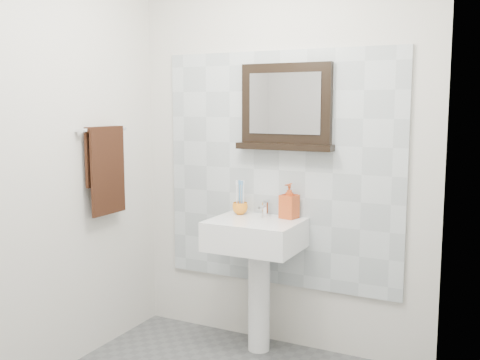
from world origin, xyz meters
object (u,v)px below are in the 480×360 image
object	(u,v)px
pedestal_sink	(256,249)
soap_dispenser	(289,201)
hand_towel	(106,163)
toothbrush_cup	(240,208)
framed_mirror	(286,109)

from	to	relation	value
pedestal_sink	soap_dispenser	size ratio (longest dim) A/B	4.39
soap_dispenser	hand_towel	xyz separation A→B (m)	(-1.04, -0.48, 0.23)
toothbrush_cup	soap_dispenser	bearing A→B (deg)	4.09
pedestal_sink	framed_mirror	world-z (taller)	framed_mirror
soap_dispenser	hand_towel	distance (m)	1.17
soap_dispenser	framed_mirror	distance (m)	0.57
pedestal_sink	hand_towel	bearing A→B (deg)	-158.54
pedestal_sink	framed_mirror	bearing A→B (deg)	58.53
pedestal_sink	hand_towel	xyz separation A→B (m)	(-0.88, -0.35, 0.52)
pedestal_sink	soap_dispenser	world-z (taller)	soap_dispenser
hand_towel	soap_dispenser	bearing A→B (deg)	24.87
toothbrush_cup	soap_dispenser	world-z (taller)	soap_dispenser
framed_mirror	pedestal_sink	bearing A→B (deg)	-121.47
framed_mirror	hand_towel	size ratio (longest dim) A/B	1.14
toothbrush_cup	framed_mirror	distance (m)	0.70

